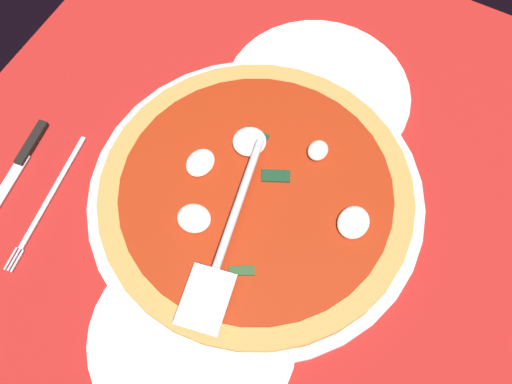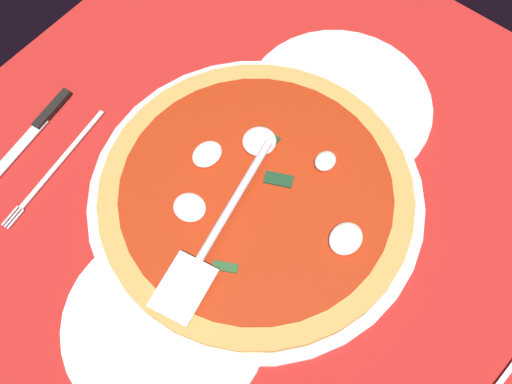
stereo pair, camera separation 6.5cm
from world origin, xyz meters
TOP-DOWN VIEW (x-y plane):
  - ground_plane at (0.00, 0.00)cm, footprint 92.08×92.08cm
  - checker_pattern at (-0.00, -0.00)cm, footprint 92.08×92.08cm
  - pizza_pan at (2.00, 5.34)cm, footprint 42.23×42.23cm
  - dinner_plate_left at (-17.11, 3.19)cm, footprint 23.67×23.67cm
  - dinner_plate_right at (19.76, 5.40)cm, footprint 25.33×25.33cm
  - pizza at (2.06, 5.32)cm, footprint 39.35×39.35cm
  - pizza_server at (-5.83, 5.02)cm, footprint 25.05×8.03cm
  - place_setting_far at (-9.83, 31.22)cm, footprint 21.12×15.64cm

SIDE VIEW (x-z plane):
  - ground_plane at x=0.00cm, z-range -0.80..0.00cm
  - checker_pattern at x=0.00cm, z-range 0.00..0.10cm
  - place_setting_far at x=-9.83cm, z-range -0.25..1.15cm
  - pizza_pan at x=2.00cm, z-range 0.10..0.91cm
  - dinner_plate_left at x=-17.11cm, z-range 0.10..1.10cm
  - dinner_plate_right at x=19.76cm, z-range 0.10..1.10cm
  - pizza at x=2.06cm, z-range 0.25..2.98cm
  - pizza_server at x=-5.83cm, z-range 3.50..4.50cm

